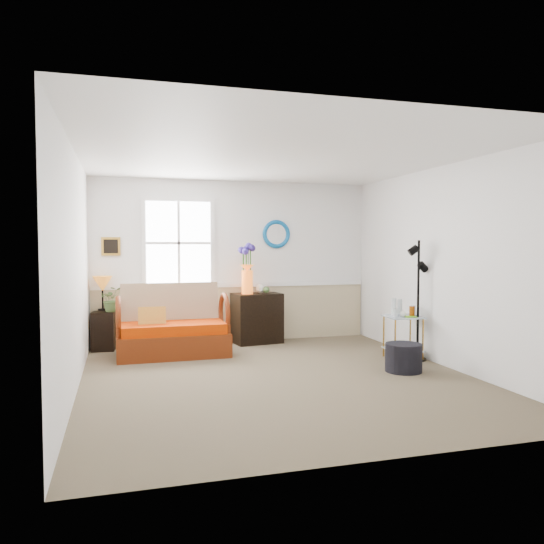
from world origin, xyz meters
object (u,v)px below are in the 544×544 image
object	(u,v)px
cabinet	(257,318)
ottoman	(404,358)
floor_lamp	(418,300)
loveseat	(173,320)
lamp_stand	(104,331)
side_table	(403,337)

from	to	relation	value
cabinet	ottoman	world-z (taller)	cabinet
floor_lamp	loveseat	bearing A→B (deg)	171.82
lamp_stand	cabinet	size ratio (longest dim) A/B	0.73
cabinet	floor_lamp	xyz separation A→B (m)	(1.79, -1.85, 0.42)
lamp_stand	cabinet	world-z (taller)	cabinet
loveseat	cabinet	bearing A→B (deg)	23.09
cabinet	side_table	distance (m)	2.38
lamp_stand	floor_lamp	distance (m)	4.58
floor_lamp	ottoman	world-z (taller)	floor_lamp
loveseat	side_table	world-z (taller)	loveseat
lamp_stand	ottoman	bearing A→B (deg)	-33.70
loveseat	side_table	size ratio (longest dim) A/B	2.59
cabinet	ottoman	bearing A→B (deg)	-69.84
loveseat	lamp_stand	world-z (taller)	loveseat
floor_lamp	lamp_stand	bearing A→B (deg)	168.65
side_table	floor_lamp	distance (m)	0.56
side_table	ottoman	size ratio (longest dim) A/B	1.31
side_table	ottoman	distance (m)	0.76
loveseat	side_table	bearing A→B (deg)	-20.72
lamp_stand	ottoman	xyz separation A→B (m)	(3.63, -2.42, -0.12)
lamp_stand	floor_lamp	world-z (taller)	floor_lamp
loveseat	floor_lamp	world-z (taller)	floor_lamp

